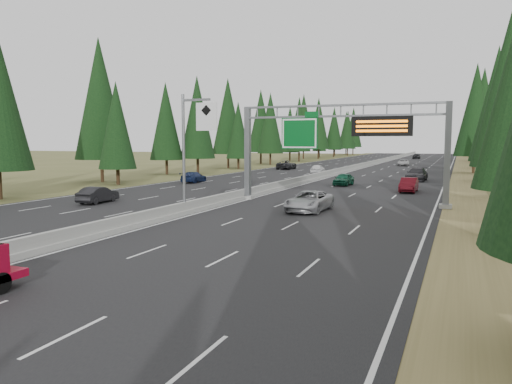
# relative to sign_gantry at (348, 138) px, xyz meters

# --- Properties ---
(road) EXTENTS (32.00, 260.00, 0.08)m
(road) POSITION_rel_sign_gantry_xyz_m (-8.92, 45.12, -5.23)
(road) COLOR black
(road) RESTS_ON ground
(shoulder_right) EXTENTS (3.60, 260.00, 0.06)m
(shoulder_right) POSITION_rel_sign_gantry_xyz_m (8.88, 45.12, -5.24)
(shoulder_right) COLOR olive
(shoulder_right) RESTS_ON ground
(shoulder_left) EXTENTS (3.60, 260.00, 0.06)m
(shoulder_left) POSITION_rel_sign_gantry_xyz_m (-26.72, 45.12, -5.24)
(shoulder_left) COLOR #505427
(shoulder_left) RESTS_ON ground
(median_barrier) EXTENTS (0.70, 260.00, 0.85)m
(median_barrier) POSITION_rel_sign_gantry_xyz_m (-8.92, 45.12, -4.85)
(median_barrier) COLOR gray
(median_barrier) RESTS_ON road
(sign_gantry) EXTENTS (16.75, 0.98, 7.80)m
(sign_gantry) POSITION_rel_sign_gantry_xyz_m (0.00, 0.00, 0.00)
(sign_gantry) COLOR slate
(sign_gantry) RESTS_ON road
(hov_sign_pole) EXTENTS (2.80, 0.50, 8.00)m
(hov_sign_pole) POSITION_rel_sign_gantry_xyz_m (-8.33, -9.92, -0.54)
(hov_sign_pole) COLOR slate
(hov_sign_pole) RESTS_ON road
(tree_row_right) EXTENTS (12.01, 238.74, 18.72)m
(tree_row_right) POSITION_rel_sign_gantry_xyz_m (12.82, 29.04, 3.95)
(tree_row_right) COLOR black
(tree_row_right) RESTS_ON ground
(tree_row_left) EXTENTS (11.95, 239.92, 18.67)m
(tree_row_left) POSITION_rel_sign_gantry_xyz_m (-31.12, 40.90, 4.01)
(tree_row_left) COLOR black
(tree_row_left) RESTS_ON ground
(silver_minivan) EXTENTS (2.64, 5.28, 1.44)m
(silver_minivan) POSITION_rel_sign_gantry_xyz_m (-1.59, -5.16, -4.47)
(silver_minivan) COLOR #9C9CA0
(silver_minivan) RESTS_ON road
(car_ahead_green) EXTENTS (1.89, 4.16, 1.38)m
(car_ahead_green) POSITION_rel_sign_gantry_xyz_m (-3.87, 16.46, -4.50)
(car_ahead_green) COLOR #125035
(car_ahead_green) RESTS_ON road
(car_ahead_dkred) EXTENTS (1.52, 4.26, 1.40)m
(car_ahead_dkred) POSITION_rel_sign_gantry_xyz_m (3.62, 11.44, -4.49)
(car_ahead_dkred) COLOR maroon
(car_ahead_dkred) RESTS_ON road
(car_ahead_dkgrey) EXTENTS (2.51, 5.66, 1.62)m
(car_ahead_dkgrey) POSITION_rel_sign_gantry_xyz_m (3.21, 26.34, -4.38)
(car_ahead_dkgrey) COLOR black
(car_ahead_dkgrey) RESTS_ON road
(car_ahead_white) EXTENTS (2.54, 4.91, 1.32)m
(car_ahead_white) POSITION_rel_sign_gantry_xyz_m (-2.42, 65.97, -4.53)
(car_ahead_white) COLOR #B3B3B3
(car_ahead_white) RESTS_ON road
(car_ahead_far) EXTENTS (2.04, 4.65, 1.56)m
(car_ahead_far) POSITION_rel_sign_gantry_xyz_m (-3.30, 109.11, -4.41)
(car_ahead_far) COLOR black
(car_ahead_far) RESTS_ON road
(car_onc_near) EXTENTS (1.73, 4.11, 1.32)m
(car_onc_near) POSITION_rel_sign_gantry_xyz_m (-18.59, -6.95, -4.53)
(car_onc_near) COLOR black
(car_onc_near) RESTS_ON road
(car_onc_blue) EXTENTS (2.14, 4.58, 1.29)m
(car_onc_blue) POSITION_rel_sign_gantry_xyz_m (-21.42, 13.55, -4.54)
(car_onc_blue) COLOR #16244D
(car_onc_blue) RESTS_ON road
(car_onc_white) EXTENTS (2.06, 4.47, 1.48)m
(car_onc_white) POSITION_rel_sign_gantry_xyz_m (-11.68, 34.21, -4.45)
(car_onc_white) COLOR silver
(car_onc_white) RESTS_ON road
(car_onc_far) EXTENTS (2.87, 5.70, 1.55)m
(car_onc_far) POSITION_rel_sign_gantry_xyz_m (-20.31, 45.02, -4.42)
(car_onc_far) COLOR black
(car_onc_far) RESTS_ON road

